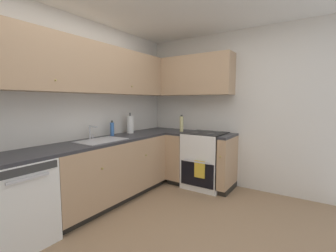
% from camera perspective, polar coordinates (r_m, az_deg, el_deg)
% --- Properties ---
extents(ground_plane, '(3.91, 3.03, 0.02)m').
position_cam_1_polar(ground_plane, '(2.59, -0.64, -26.93)').
color(ground_plane, '#937556').
extents(wall_back, '(4.01, 0.05, 2.52)m').
position_cam_1_polar(wall_back, '(3.30, -23.45, 3.05)').
color(wall_back, silver).
rests_on(wall_back, ground_plane).
extents(wall_right, '(0.05, 3.13, 2.52)m').
position_cam_1_polar(wall_right, '(3.97, 15.54, 3.75)').
color(wall_right, silver).
rests_on(wall_right, ground_plane).
extents(dishwasher, '(0.60, 0.63, 0.85)m').
position_cam_1_polar(dishwasher, '(2.80, -33.53, -15.40)').
color(dishwasher, white).
rests_on(dishwasher, ground_plane).
extents(lower_cabinets_back, '(1.87, 0.62, 0.85)m').
position_cam_1_polar(lower_cabinets_back, '(3.43, -13.89, -10.57)').
color(lower_cabinets_back, tan).
rests_on(lower_cabinets_back, ground_plane).
extents(countertop_back, '(3.07, 0.60, 0.03)m').
position_cam_1_polar(countertop_back, '(3.33, -14.08, -3.34)').
color(countertop_back, '#2D2D33').
rests_on(countertop_back, lower_cabinets_back).
extents(lower_cabinets_right, '(0.62, 1.03, 0.85)m').
position_cam_1_polar(lower_cabinets_right, '(3.97, 7.03, -8.16)').
color(lower_cabinets_right, tan).
rests_on(lower_cabinets_right, ground_plane).
extents(countertop_right, '(0.60, 1.03, 0.03)m').
position_cam_1_polar(countertop_right, '(3.89, 7.09, -1.88)').
color(countertop_right, '#2D2D33').
rests_on(countertop_right, lower_cabinets_right).
extents(oven_range, '(0.68, 0.62, 1.04)m').
position_cam_1_polar(oven_range, '(3.92, 9.22, -8.07)').
color(oven_range, white).
rests_on(oven_range, ground_plane).
extents(upper_cabinets_back, '(2.75, 0.34, 0.65)m').
position_cam_1_polar(upper_cabinets_back, '(3.32, -18.28, 13.23)').
color(upper_cabinets_back, tan).
extents(upper_cabinets_right, '(0.32, 1.55, 0.65)m').
position_cam_1_polar(upper_cabinets_right, '(4.11, 4.93, 12.06)').
color(upper_cabinets_right, tan).
extents(sink, '(0.62, 0.40, 0.10)m').
position_cam_1_polar(sink, '(3.20, -15.96, -4.18)').
color(sink, '#B7B7BC').
rests_on(sink, countertop_back).
extents(faucet, '(0.07, 0.16, 0.19)m').
position_cam_1_polar(faucet, '(3.34, -18.28, -1.17)').
color(faucet, silver).
rests_on(faucet, countertop_back).
extents(soap_bottle, '(0.06, 0.06, 0.23)m').
position_cam_1_polar(soap_bottle, '(3.60, -13.50, -0.71)').
color(soap_bottle, '#3F72BF').
rests_on(soap_bottle, countertop_back).
extents(paper_towel_roll, '(0.11, 0.11, 0.34)m').
position_cam_1_polar(paper_towel_roll, '(3.84, -9.23, 0.37)').
color(paper_towel_roll, white).
rests_on(paper_towel_roll, countertop_back).
extents(oil_bottle, '(0.07, 0.07, 0.28)m').
position_cam_1_polar(oil_bottle, '(4.01, 3.33, 0.57)').
color(oil_bottle, beige).
rests_on(oil_bottle, countertop_right).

